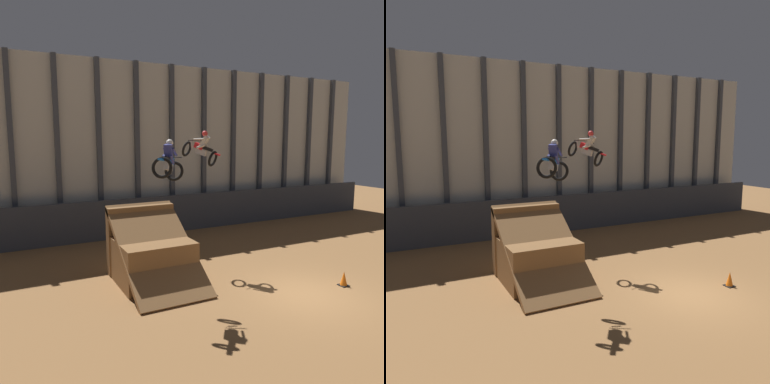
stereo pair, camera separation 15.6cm
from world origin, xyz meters
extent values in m
plane|color=olive|center=(0.00, 0.00, 0.00)|extent=(60.00, 60.00, 0.00)
cube|color=beige|center=(0.00, 12.46, 5.21)|extent=(32.00, 0.12, 10.42)
cube|color=#3D424C|center=(-9.35, 12.26, 5.21)|extent=(0.28, 0.28, 10.42)
cube|color=#3D424C|center=(-7.02, 12.26, 5.21)|extent=(0.28, 0.28, 10.42)
cube|color=#3D424C|center=(-4.68, 12.26, 5.21)|extent=(0.28, 0.28, 10.42)
cube|color=#3D424C|center=(-2.34, 12.26, 5.21)|extent=(0.28, 0.28, 10.42)
cube|color=#3D424C|center=(0.00, 12.26, 5.21)|extent=(0.28, 0.28, 10.42)
cube|color=#3D424C|center=(2.34, 12.26, 5.21)|extent=(0.28, 0.28, 10.42)
cube|color=#3D424C|center=(4.68, 12.26, 5.21)|extent=(0.28, 0.28, 10.42)
cube|color=#3D424C|center=(7.02, 12.26, 5.21)|extent=(0.28, 0.28, 10.42)
cube|color=#3D424C|center=(9.35, 12.26, 5.21)|extent=(0.28, 0.28, 10.42)
cube|color=#3D424C|center=(11.69, 12.26, 5.21)|extent=(0.28, 0.28, 10.42)
cube|color=#3D424C|center=(14.03, 12.26, 5.21)|extent=(0.28, 0.28, 10.42)
cube|color=#383D47|center=(0.00, 11.06, 1.16)|extent=(31.36, 0.20, 2.31)
cube|color=brown|center=(-4.61, 4.06, 0.88)|extent=(2.89, 3.03, 1.75)
cube|color=brown|center=(-4.61, 5.32, 1.46)|extent=(2.95, 0.50, 2.92)
cube|color=olive|center=(-4.61, 3.41, 1.46)|extent=(2.95, 4.44, 3.09)
torus|color=black|center=(-4.20, 2.62, 4.61)|extent=(0.70, 0.65, 0.74)
torus|color=black|center=(-5.10, 1.58, 4.84)|extent=(0.70, 0.65, 0.74)
cube|color=#B7B7BC|center=(-4.67, 2.08, 4.85)|extent=(0.50, 0.54, 0.36)
cube|color=blue|center=(-4.54, 2.23, 5.02)|extent=(0.46, 0.49, 0.31)
cube|color=black|center=(-4.80, 1.93, 5.10)|extent=(0.50, 0.54, 0.21)
cube|color=blue|center=(-5.14, 1.54, 5.11)|extent=(0.35, 0.37, 0.12)
cylinder|color=#B7B7BC|center=(-4.29, 2.52, 4.87)|extent=(0.26, 0.29, 0.50)
cylinder|color=black|center=(-4.29, 2.52, 5.12)|extent=(0.58, 0.38, 0.04)
cube|color=navy|center=(-4.64, 2.12, 5.35)|extent=(0.38, 0.38, 0.52)
sphere|color=silver|center=(-4.54, 2.23, 5.65)|extent=(0.39, 0.40, 0.30)
cylinder|color=navy|center=(-4.72, 2.21, 5.08)|extent=(0.33, 0.36, 0.37)
cylinder|color=navy|center=(-4.53, 2.05, 5.08)|extent=(0.33, 0.36, 0.37)
cylinder|color=navy|center=(-4.60, 2.40, 5.33)|extent=(0.38, 0.42, 0.32)
cylinder|color=navy|center=(-4.36, 2.19, 5.33)|extent=(0.38, 0.42, 0.32)
torus|color=black|center=(-2.19, 5.65, 5.33)|extent=(0.79, 0.68, 0.73)
torus|color=black|center=(-1.43, 4.55, 4.91)|extent=(0.79, 0.68, 0.73)
cube|color=#B7B7BC|center=(-1.76, 5.03, 5.22)|extent=(0.48, 0.58, 0.42)
cube|color=red|center=(-1.82, 5.11, 5.46)|extent=(0.44, 0.52, 0.36)
cube|color=black|center=(-1.60, 4.79, 5.36)|extent=(0.45, 0.56, 0.28)
cube|color=red|center=(-1.33, 4.40, 5.12)|extent=(0.32, 0.38, 0.17)
cylinder|color=#B7B7BC|center=(-2.05, 5.45, 5.50)|extent=(0.10, 0.11, 0.55)
cylinder|color=black|center=(-1.99, 5.35, 5.72)|extent=(0.64, 0.23, 0.04)
cube|color=silver|center=(-1.66, 4.88, 5.69)|extent=(0.48, 0.52, 0.51)
sphere|color=red|center=(-1.66, 4.88, 6.02)|extent=(0.40, 0.42, 0.33)
cylinder|color=silver|center=(-1.83, 4.92, 5.46)|extent=(0.34, 0.42, 0.23)
cylinder|color=silver|center=(-1.64, 5.06, 5.46)|extent=(0.34, 0.42, 0.23)
cylinder|color=silver|center=(-1.92, 4.97, 5.78)|extent=(0.36, 0.48, 0.10)
cylinder|color=silver|center=(-1.65, 5.15, 5.78)|extent=(0.36, 0.48, 0.10)
cube|color=black|center=(1.97, -0.02, 0.01)|extent=(0.36, 0.36, 0.03)
cone|color=orange|center=(1.97, -0.02, 0.31)|extent=(0.28, 0.28, 0.55)
camera|label=1|loc=(-9.85, -9.95, 5.78)|focal=35.00mm
camera|label=2|loc=(-9.71, -10.02, 5.78)|focal=35.00mm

